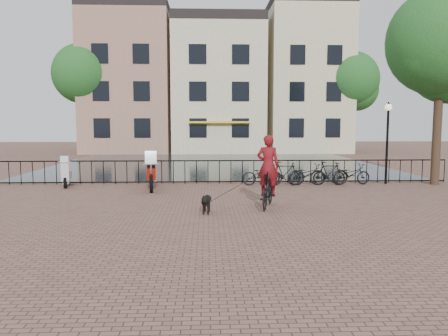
{
  "coord_description": "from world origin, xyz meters",
  "views": [
    {
      "loc": [
        -0.55,
        -10.84,
        2.65
      ],
      "look_at": [
        0.0,
        3.0,
        1.2
      ],
      "focal_mm": 35.0,
      "sensor_mm": 36.0,
      "label": 1
    }
  ],
  "objects_px": {
    "cyclist": "(268,176)",
    "dog": "(206,203)",
    "lamp_post": "(388,129)",
    "scooter": "(67,170)",
    "motorcycle": "(151,169)"
  },
  "relations": [
    {
      "from": "lamp_post",
      "to": "cyclist",
      "type": "xyz_separation_m",
      "value": [
        -5.86,
        -5.11,
        -1.37
      ]
    },
    {
      "from": "cyclist",
      "to": "dog",
      "type": "distance_m",
      "value": 2.16
    },
    {
      "from": "cyclist",
      "to": "lamp_post",
      "type": "bearing_deg",
      "value": -122.39
    },
    {
      "from": "dog",
      "to": "scooter",
      "type": "bearing_deg",
      "value": 141.09
    },
    {
      "from": "scooter",
      "to": "motorcycle",
      "type": "bearing_deg",
      "value": -25.17
    },
    {
      "from": "motorcycle",
      "to": "scooter",
      "type": "relative_size",
      "value": 1.55
    },
    {
      "from": "lamp_post",
      "to": "dog",
      "type": "relative_size",
      "value": 3.82
    },
    {
      "from": "scooter",
      "to": "cyclist",
      "type": "bearing_deg",
      "value": -43.5
    },
    {
      "from": "lamp_post",
      "to": "motorcycle",
      "type": "height_order",
      "value": "lamp_post"
    },
    {
      "from": "lamp_post",
      "to": "scooter",
      "type": "bearing_deg",
      "value": -178.96
    },
    {
      "from": "cyclist",
      "to": "motorcycle",
      "type": "xyz_separation_m",
      "value": [
        -4.1,
        3.97,
        -0.2
      ]
    },
    {
      "from": "lamp_post",
      "to": "dog",
      "type": "bearing_deg",
      "value": -143.08
    },
    {
      "from": "lamp_post",
      "to": "cyclist",
      "type": "distance_m",
      "value": 7.89
    },
    {
      "from": "motorcycle",
      "to": "cyclist",
      "type": "bearing_deg",
      "value": -50.96
    },
    {
      "from": "lamp_post",
      "to": "cyclist",
      "type": "height_order",
      "value": "lamp_post"
    }
  ]
}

